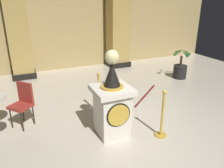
# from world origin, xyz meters

# --- Properties ---
(ground_plane) EXTENTS (12.88, 12.88, 0.00)m
(ground_plane) POSITION_xyz_m (0.00, 0.00, 0.00)
(ground_plane) COLOR beige
(back_wall) EXTENTS (12.88, 0.16, 3.94)m
(back_wall) POSITION_xyz_m (0.00, 5.47, 1.97)
(back_wall) COLOR tan
(back_wall) RESTS_ON ground_plane
(pedestal_clock) EXTENTS (0.74, 0.74, 1.75)m
(pedestal_clock) POSITION_xyz_m (-0.39, 0.44, 0.67)
(pedestal_clock) COLOR silver
(pedestal_clock) RESTS_ON ground_plane
(stanchion_near) EXTENTS (0.24, 0.24, 1.00)m
(stanchion_near) POSITION_xyz_m (0.47, -0.05, 0.35)
(stanchion_near) COLOR gold
(stanchion_near) RESTS_ON ground_plane
(stanchion_far) EXTENTS (0.24, 0.24, 1.05)m
(stanchion_far) POSITION_xyz_m (-0.35, 1.32, 0.37)
(stanchion_far) COLOR gold
(stanchion_far) RESTS_ON ground_plane
(velvet_rope) EXTENTS (1.12, 1.13, 0.22)m
(velvet_rope) POSITION_xyz_m (0.06, 0.63, 0.79)
(velvet_rope) COLOR #591419
(column_left) EXTENTS (0.82, 0.82, 3.78)m
(column_left) POSITION_xyz_m (-1.84, 4.97, 1.88)
(column_left) COLOR black
(column_left) RESTS_ON ground_plane
(column_right) EXTENTS (0.89, 0.89, 3.78)m
(column_right) POSITION_xyz_m (1.84, 4.97, 1.88)
(column_right) COLOR black
(column_right) RESTS_ON ground_plane
(potted_palm_right) EXTENTS (0.66, 0.67, 1.07)m
(potted_palm_right) POSITION_xyz_m (3.17, 2.65, 0.32)
(potted_palm_right) COLOR black
(potted_palm_right) RESTS_ON ground_plane
(cafe_chair_red) EXTENTS (0.56, 0.56, 0.96)m
(cafe_chair_red) POSITION_xyz_m (-2.00, 1.52, 0.57)
(cafe_chair_red) COLOR black
(cafe_chair_red) RESTS_ON ground_plane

